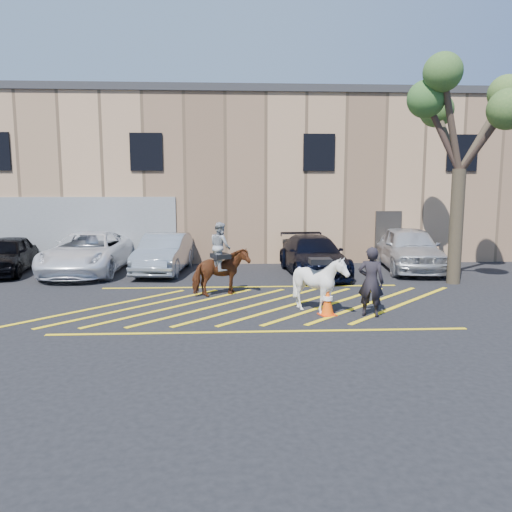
{
  "coord_description": "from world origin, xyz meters",
  "views": [
    {
      "loc": [
        -0.67,
        -13.65,
        3.28
      ],
      "look_at": [
        0.06,
        0.2,
        1.3
      ],
      "focal_mm": 35.0,
      "sensor_mm": 36.0,
      "label": 1
    }
  ],
  "objects_px": {
    "car_blue_suv": "(313,255)",
    "tree": "(462,109)",
    "mounted_bay": "(221,266)",
    "saddled_white": "(320,284)",
    "car_white_pickup": "(88,253)",
    "traffic_cone": "(328,301)",
    "handler": "(371,282)",
    "car_black_suv": "(6,255)",
    "car_silver_sedan": "(164,253)",
    "car_white_suv": "(409,248)"
  },
  "relations": [
    {
      "from": "mounted_bay",
      "to": "saddled_white",
      "type": "xyz_separation_m",
      "value": [
        2.58,
        -2.18,
        -0.12
      ]
    },
    {
      "from": "car_black_suv",
      "to": "traffic_cone",
      "type": "xyz_separation_m",
      "value": [
        10.79,
        -6.59,
        -0.34
      ]
    },
    {
      "from": "traffic_cone",
      "to": "tree",
      "type": "bearing_deg",
      "value": 37.8
    },
    {
      "from": "saddled_white",
      "to": "car_black_suv",
      "type": "bearing_deg",
      "value": 149.06
    },
    {
      "from": "mounted_bay",
      "to": "saddled_white",
      "type": "height_order",
      "value": "mounted_bay"
    },
    {
      "from": "car_white_pickup",
      "to": "tree",
      "type": "xyz_separation_m",
      "value": [
        12.79,
        -2.69,
        4.93
      ]
    },
    {
      "from": "handler",
      "to": "traffic_cone",
      "type": "distance_m",
      "value": 1.19
    },
    {
      "from": "mounted_bay",
      "to": "tree",
      "type": "xyz_separation_m",
      "value": [
        7.77,
        1.5,
        4.8
      ]
    },
    {
      "from": "mounted_bay",
      "to": "car_silver_sedan",
      "type": "bearing_deg",
      "value": 117.72
    },
    {
      "from": "car_silver_sedan",
      "to": "traffic_cone",
      "type": "xyz_separation_m",
      "value": [
        4.94,
        -6.58,
        -0.36
      ]
    },
    {
      "from": "car_silver_sedan",
      "to": "car_white_suv",
      "type": "height_order",
      "value": "car_white_suv"
    },
    {
      "from": "car_white_pickup",
      "to": "car_silver_sedan",
      "type": "height_order",
      "value": "car_white_pickup"
    },
    {
      "from": "car_white_pickup",
      "to": "traffic_cone",
      "type": "distance_m",
      "value": 10.19
    },
    {
      "from": "car_black_suv",
      "to": "car_white_suv",
      "type": "relative_size",
      "value": 0.83
    },
    {
      "from": "car_white_suv",
      "to": "traffic_cone",
      "type": "xyz_separation_m",
      "value": [
        -4.48,
        -6.6,
        -0.48
      ]
    },
    {
      "from": "saddled_white",
      "to": "traffic_cone",
      "type": "relative_size",
      "value": 2.09
    },
    {
      "from": "handler",
      "to": "car_black_suv",
      "type": "bearing_deg",
      "value": -5.56
    },
    {
      "from": "car_black_suv",
      "to": "handler",
      "type": "distance_m",
      "value": 13.62
    },
    {
      "from": "car_black_suv",
      "to": "car_silver_sedan",
      "type": "distance_m",
      "value": 5.85
    },
    {
      "from": "tree",
      "to": "traffic_cone",
      "type": "bearing_deg",
      "value": -142.2
    },
    {
      "from": "car_silver_sedan",
      "to": "car_blue_suv",
      "type": "relative_size",
      "value": 0.91
    },
    {
      "from": "handler",
      "to": "traffic_cone",
      "type": "bearing_deg",
      "value": 16.73
    },
    {
      "from": "traffic_cone",
      "to": "handler",
      "type": "bearing_deg",
      "value": -7.28
    },
    {
      "from": "car_silver_sedan",
      "to": "car_white_suv",
      "type": "distance_m",
      "value": 9.41
    },
    {
      "from": "car_white_suv",
      "to": "handler",
      "type": "bearing_deg",
      "value": -110.01
    },
    {
      "from": "car_blue_suv",
      "to": "car_black_suv",
      "type": "bearing_deg",
      "value": 172.69
    },
    {
      "from": "car_silver_sedan",
      "to": "car_blue_suv",
      "type": "height_order",
      "value": "car_silver_sedan"
    },
    {
      "from": "mounted_bay",
      "to": "car_blue_suv",
      "type": "bearing_deg",
      "value": 45.77
    },
    {
      "from": "car_blue_suv",
      "to": "tree",
      "type": "distance_m",
      "value": 6.94
    },
    {
      "from": "traffic_cone",
      "to": "saddled_white",
      "type": "bearing_deg",
      "value": 126.83
    },
    {
      "from": "car_blue_suv",
      "to": "traffic_cone",
      "type": "height_order",
      "value": "car_blue_suv"
    },
    {
      "from": "car_white_suv",
      "to": "saddled_white",
      "type": "xyz_separation_m",
      "value": [
        -4.64,
        -6.38,
        -0.08
      ]
    },
    {
      "from": "car_black_suv",
      "to": "handler",
      "type": "xyz_separation_m",
      "value": [
        11.85,
        -6.72,
        0.18
      ]
    },
    {
      "from": "car_white_pickup",
      "to": "car_black_suv",
      "type": "bearing_deg",
      "value": -178.28
    },
    {
      "from": "traffic_cone",
      "to": "car_white_pickup",
      "type": "bearing_deg",
      "value": 139.67
    },
    {
      "from": "tree",
      "to": "car_white_pickup",
      "type": "bearing_deg",
      "value": 168.1
    },
    {
      "from": "mounted_bay",
      "to": "car_white_pickup",
      "type": "bearing_deg",
      "value": 140.15
    },
    {
      "from": "mounted_bay",
      "to": "traffic_cone",
      "type": "distance_m",
      "value": 3.68
    },
    {
      "from": "car_blue_suv",
      "to": "tree",
      "type": "relative_size",
      "value": 0.67
    },
    {
      "from": "car_black_suv",
      "to": "car_white_pickup",
      "type": "height_order",
      "value": "car_white_pickup"
    },
    {
      "from": "car_white_pickup",
      "to": "traffic_cone",
      "type": "relative_size",
      "value": 7.55
    },
    {
      "from": "car_black_suv",
      "to": "tree",
      "type": "height_order",
      "value": "tree"
    },
    {
      "from": "car_blue_suv",
      "to": "handler",
      "type": "xyz_separation_m",
      "value": [
        0.46,
        -5.98,
        0.17
      ]
    },
    {
      "from": "car_white_pickup",
      "to": "tree",
      "type": "height_order",
      "value": "tree"
    },
    {
      "from": "handler",
      "to": "saddled_white",
      "type": "relative_size",
      "value": 1.16
    },
    {
      "from": "car_white_suv",
      "to": "car_blue_suv",
      "type": "bearing_deg",
      "value": -162.0
    },
    {
      "from": "saddled_white",
      "to": "car_silver_sedan",
      "type": "bearing_deg",
      "value": 126.9
    },
    {
      "from": "car_white_suv",
      "to": "handler",
      "type": "relative_size",
      "value": 2.82
    },
    {
      "from": "traffic_cone",
      "to": "tree",
      "type": "height_order",
      "value": "tree"
    },
    {
      "from": "mounted_bay",
      "to": "traffic_cone",
      "type": "bearing_deg",
      "value": -41.2
    }
  ]
}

